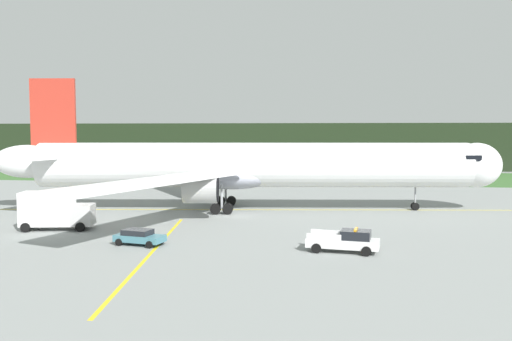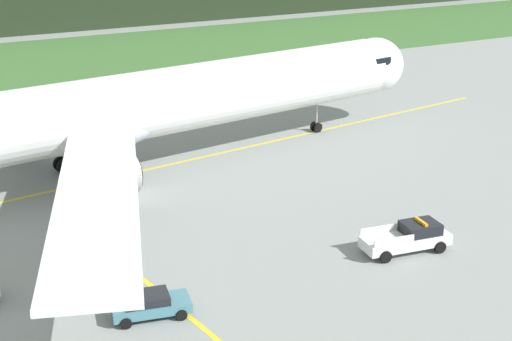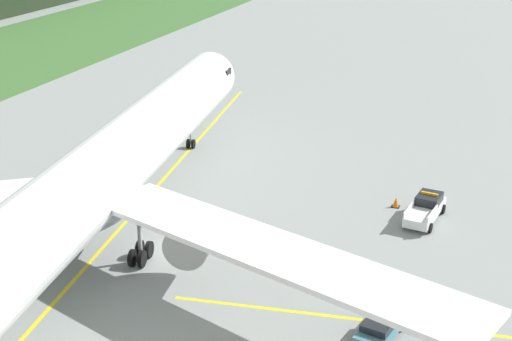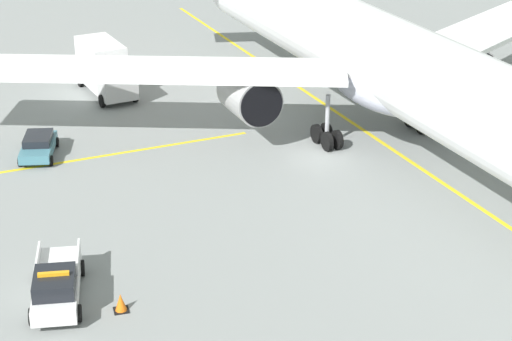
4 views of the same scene
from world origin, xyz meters
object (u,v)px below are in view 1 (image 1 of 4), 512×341
(staff_car, at_px, (139,237))
(ops_pickup_truck, at_px, (346,241))
(airliner, at_px, (247,166))
(catering_truck, at_px, (55,210))
(apron_cone, at_px, (363,241))

(staff_car, bearing_deg, ops_pickup_truck, -0.57)
(airliner, distance_m, catering_truck, 22.81)
(staff_car, bearing_deg, apron_cone, 7.42)
(airliner, bearing_deg, apron_cone, -55.52)
(catering_truck, distance_m, staff_car, 11.87)
(airliner, distance_m, staff_car, 22.39)
(staff_car, relative_size, apron_cone, 5.33)
(ops_pickup_truck, distance_m, apron_cone, 3.02)
(staff_car, bearing_deg, airliner, 75.25)
(airliner, bearing_deg, catering_truck, -135.49)
(airliner, distance_m, apron_cone, 23.31)
(airliner, height_order, apron_cone, airliner)
(catering_truck, distance_m, apron_cone, 29.19)
(staff_car, distance_m, apron_cone, 18.64)
(airliner, height_order, staff_car, airliner)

